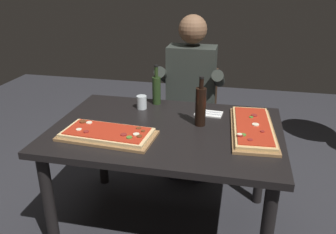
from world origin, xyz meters
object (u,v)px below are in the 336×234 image
at_px(dining_table, 166,141).
at_px(tumbler_near_camera, 142,103).
at_px(oil_bottle_amber, 201,106).
at_px(pizza_rectangular_left, 253,128).
at_px(pizza_rectangular_front, 107,134).
at_px(diner_chair, 192,114).
at_px(wine_bottle_dark, 156,89).
at_px(seated_diner, 190,90).

relative_size(dining_table, tumbler_near_camera, 15.18).
bearing_deg(oil_bottle_amber, pizza_rectangular_left, -3.13).
relative_size(pizza_rectangular_front, diner_chair, 0.65).
height_order(oil_bottle_amber, diner_chair, oil_bottle_amber).
height_order(wine_bottle_dark, oil_bottle_amber, oil_bottle_amber).
bearing_deg(tumbler_near_camera, wine_bottle_dark, 55.55).
xyz_separation_m(dining_table, diner_chair, (0.03, 0.86, -0.16)).
bearing_deg(tumbler_near_camera, diner_chair, 64.73).
height_order(pizza_rectangular_front, tumbler_near_camera, tumbler_near_camera).
xyz_separation_m(pizza_rectangular_front, seated_diner, (0.34, 0.94, -0.02)).
distance_m(dining_table, tumbler_near_camera, 0.39).
distance_m(pizza_rectangular_front, tumbler_near_camera, 0.48).
xyz_separation_m(pizza_rectangular_front, wine_bottle_dark, (0.14, 0.59, 0.09)).
bearing_deg(pizza_rectangular_left, wine_bottle_dark, 154.32).
distance_m(diner_chair, seated_diner, 0.28).
height_order(dining_table, pizza_rectangular_front, pizza_rectangular_front).
bearing_deg(oil_bottle_amber, diner_chair, 101.87).
bearing_deg(pizza_rectangular_front, dining_table, 33.38).
bearing_deg(wine_bottle_dark, seated_diner, 60.49).
height_order(dining_table, diner_chair, diner_chair).
bearing_deg(oil_bottle_amber, wine_bottle_dark, 139.17).
bearing_deg(seated_diner, wine_bottle_dark, -119.51).
relative_size(pizza_rectangular_front, pizza_rectangular_left, 0.87).
relative_size(pizza_rectangular_front, wine_bottle_dark, 1.97).
bearing_deg(seated_diner, diner_chair, 90.00).
xyz_separation_m(dining_table, tumbler_near_camera, (-0.24, 0.28, 0.14)).
xyz_separation_m(wine_bottle_dark, diner_chair, (0.19, 0.46, -0.36)).
height_order(pizza_rectangular_left, oil_bottle_amber, oil_bottle_amber).
distance_m(pizza_rectangular_front, wine_bottle_dark, 0.62).
xyz_separation_m(pizza_rectangular_left, tumbler_near_camera, (-0.75, 0.21, 0.02)).
bearing_deg(diner_chair, wine_bottle_dark, -112.74).
bearing_deg(diner_chair, pizza_rectangular_left, -58.53).
distance_m(pizza_rectangular_front, seated_diner, 1.00).
bearing_deg(diner_chair, dining_table, -92.33).
relative_size(oil_bottle_amber, tumbler_near_camera, 3.40).
relative_size(pizza_rectangular_left, oil_bottle_amber, 2.07).
distance_m(dining_table, seated_diner, 0.74).
distance_m(dining_table, pizza_rectangular_front, 0.38).
bearing_deg(diner_chair, seated_diner, -90.00).
distance_m(pizza_rectangular_front, oil_bottle_amber, 0.59).
distance_m(pizza_rectangular_left, tumbler_near_camera, 0.78).
xyz_separation_m(wine_bottle_dark, tumbler_near_camera, (-0.08, -0.11, -0.07)).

